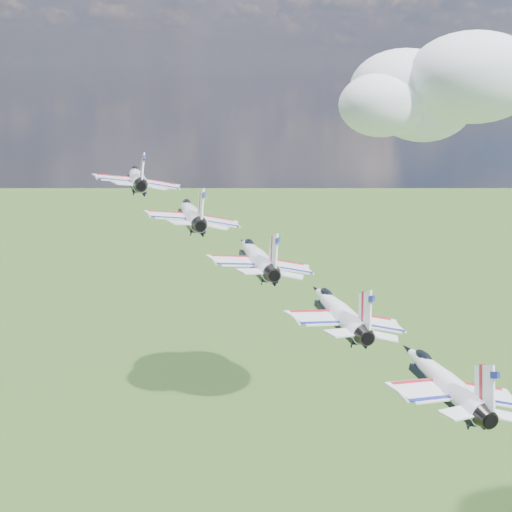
% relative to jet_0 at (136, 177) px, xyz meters
% --- Properties ---
extents(cloud_far, '(69.76, 54.81, 27.41)m').
position_rel_jet_0_xyz_m(cloud_far, '(52.24, 207.12, 2.61)').
color(cloud_far, white).
extents(jet_0, '(14.71, 16.87, 5.70)m').
position_rel_jet_0_xyz_m(jet_0, '(0.00, 0.00, 0.00)').
color(jet_0, white).
extents(jet_1, '(14.71, 16.87, 5.70)m').
position_rel_jet_0_xyz_m(jet_1, '(8.28, -7.18, -2.54)').
color(jet_1, white).
extents(jet_2, '(14.71, 16.87, 5.70)m').
position_rel_jet_0_xyz_m(jet_2, '(16.56, -14.35, -5.09)').
color(jet_2, white).
extents(jet_3, '(14.71, 16.87, 5.70)m').
position_rel_jet_0_xyz_m(jet_3, '(24.84, -21.53, -7.63)').
color(jet_3, white).
extents(jet_4, '(14.71, 16.87, 5.70)m').
position_rel_jet_0_xyz_m(jet_4, '(33.12, -28.70, -10.18)').
color(jet_4, silver).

